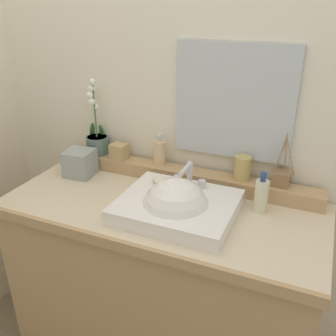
# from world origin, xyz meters

# --- Properties ---
(wall_back) EXTENTS (2.83, 0.20, 2.55)m
(wall_back) POSITION_xyz_m (0.00, 0.40, 1.28)
(wall_back) COLOR silver
(wall_back) RESTS_ON ground
(vanity_cabinet) EXTENTS (1.34, 0.60, 0.84)m
(vanity_cabinet) POSITION_xyz_m (0.00, -0.00, 0.42)
(vanity_cabinet) COLOR tan
(vanity_cabinet) RESTS_ON ground
(back_ledge) EXTENTS (1.27, 0.10, 0.07)m
(back_ledge) POSITION_xyz_m (0.00, 0.24, 0.86)
(back_ledge) COLOR tan
(back_ledge) RESTS_ON vanity_cabinet
(sink_basin) EXTENTS (0.46, 0.39, 0.29)m
(sink_basin) POSITION_xyz_m (0.09, -0.05, 0.86)
(sink_basin) COLOR white
(sink_basin) RESTS_ON vanity_cabinet
(soap_bar) EXTENTS (0.07, 0.04, 0.02)m
(soap_bar) POSITION_xyz_m (-0.04, 0.07, 0.91)
(soap_bar) COLOR beige
(soap_bar) RESTS_ON sink_basin
(potted_plant) EXTENTS (0.12, 0.11, 0.38)m
(potted_plant) POSITION_xyz_m (-0.47, 0.25, 0.98)
(potted_plant) COLOR slate
(potted_plant) RESTS_ON back_ledge
(soap_dispenser) EXTENTS (0.05, 0.06, 0.15)m
(soap_dispenser) POSITION_xyz_m (-0.12, 0.25, 0.96)
(soap_dispenser) COLOR #E0BB8B
(soap_dispenser) RESTS_ON back_ledge
(tumbler_cup) EXTENTS (0.07, 0.07, 0.11)m
(tumbler_cup) POSITION_xyz_m (0.28, 0.24, 0.95)
(tumbler_cup) COLOR tan
(tumbler_cup) RESTS_ON back_ledge
(reed_diffuser) EXTENTS (0.09, 0.09, 0.23)m
(reed_diffuser) POSITION_xyz_m (0.44, 0.25, 0.93)
(reed_diffuser) COLOR olive
(reed_diffuser) RESTS_ON back_ledge
(trinket_box) EXTENTS (0.09, 0.07, 0.07)m
(trinket_box) POSITION_xyz_m (-0.33, 0.23, 0.94)
(trinket_box) COLOR tan
(trinket_box) RESTS_ON back_ledge
(lotion_bottle) EXTENTS (0.05, 0.06, 0.17)m
(lotion_bottle) POSITION_xyz_m (0.39, 0.11, 0.91)
(lotion_bottle) COLOR beige
(lotion_bottle) RESTS_ON vanity_cabinet
(tissue_box) EXTENTS (0.14, 0.14, 0.13)m
(tissue_box) POSITION_xyz_m (-0.48, 0.11, 0.90)
(tissue_box) COLOR #939C99
(tissue_box) RESTS_ON vanity_cabinet
(mirror) EXTENTS (0.51, 0.02, 0.49)m
(mirror) POSITION_xyz_m (0.20, 0.29, 1.22)
(mirror) COLOR silver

